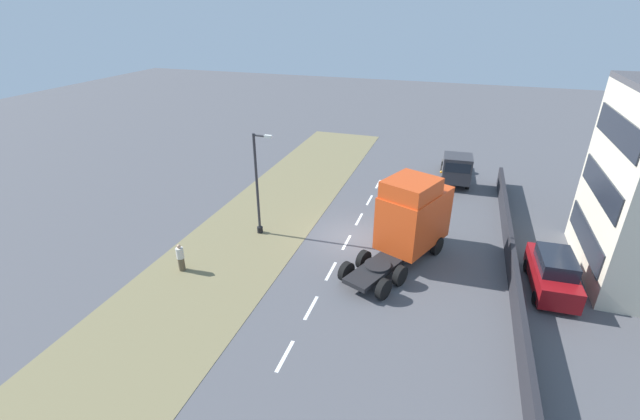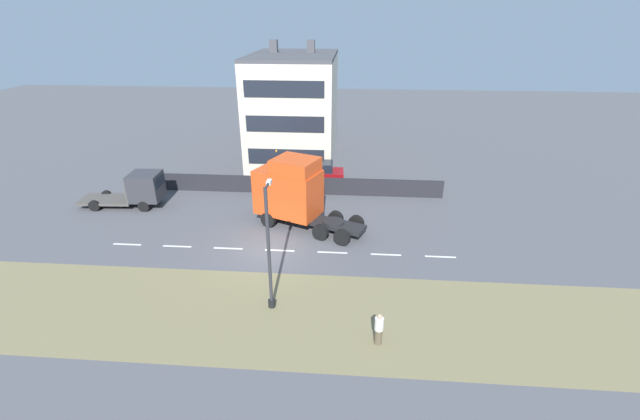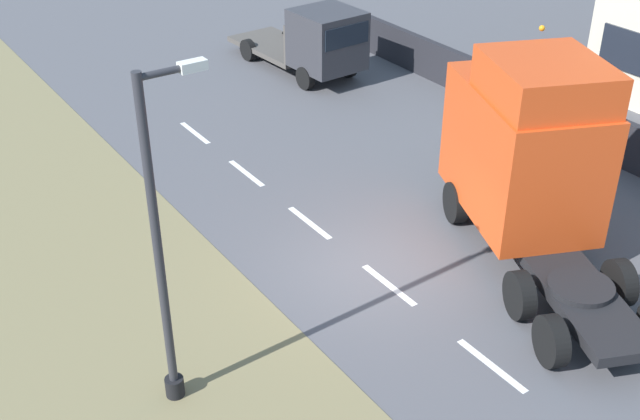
% 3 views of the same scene
% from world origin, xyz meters
% --- Properties ---
extents(ground_plane, '(120.00, 120.00, 0.00)m').
position_xyz_m(ground_plane, '(0.00, 0.00, 0.00)').
color(ground_plane, '#515156').
rests_on(ground_plane, ground).
extents(grass_verge, '(7.00, 44.00, 0.01)m').
position_xyz_m(grass_verge, '(-6.00, 0.00, 0.01)').
color(grass_verge, olive).
rests_on(grass_verge, ground).
extents(lane_markings, '(0.16, 21.00, 0.00)m').
position_xyz_m(lane_markings, '(0.00, -0.70, 0.00)').
color(lane_markings, white).
rests_on(lane_markings, ground).
extents(boundary_wall, '(0.25, 24.00, 1.35)m').
position_xyz_m(boundary_wall, '(9.00, 0.00, 0.68)').
color(boundary_wall, '#232328').
rests_on(boundary_wall, ground).
extents(lorry_cab, '(5.06, 7.64, 4.82)m').
position_xyz_m(lorry_cab, '(3.64, -1.01, 2.36)').
color(lorry_cab, black).
rests_on(lorry_cab, ground).
extents(flatbed_truck, '(2.39, 6.15, 2.57)m').
position_xyz_m(flatbed_truck, '(5.70, 10.56, 1.36)').
color(flatbed_truck, '#333338').
rests_on(flatbed_truck, ground).
extents(lamp_post, '(1.29, 0.35, 6.31)m').
position_xyz_m(lamp_post, '(-5.34, -1.21, 2.87)').
color(lamp_post, black).
rests_on(lamp_post, ground).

